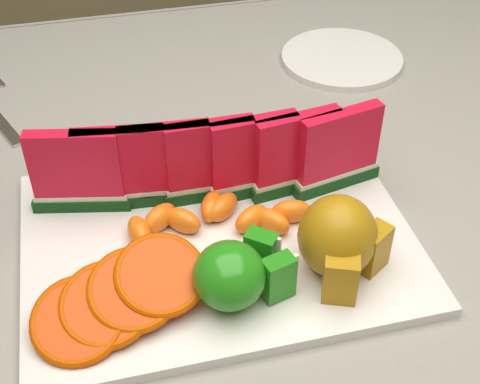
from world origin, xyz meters
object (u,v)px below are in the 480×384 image
platter (218,240)px  side_plate (342,58)px  pear_cluster (340,240)px  apple_cluster (237,274)px

platter → side_plate: platter is taller
side_plate → pear_cluster: bearing=-111.3°
apple_cluster → pear_cluster: 0.11m
apple_cluster → side_plate: apple_cluster is taller
platter → pear_cluster: 0.13m
platter → pear_cluster: (0.10, -0.07, 0.04)m
pear_cluster → side_plate: bearing=68.7°
platter → apple_cluster: size_ratio=3.85×
platter → side_plate: size_ratio=1.88×
pear_cluster → platter: bearing=145.4°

